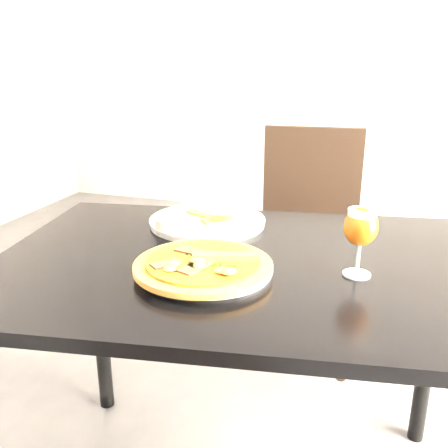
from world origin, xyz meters
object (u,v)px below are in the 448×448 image
(chair_far, at_px, (307,233))
(pizza, at_px, (204,264))
(dining_table, at_px, (246,293))
(beer_glass, at_px, (361,227))

(chair_far, distance_m, pizza, 1.05)
(dining_table, distance_m, chair_far, 0.91)
(dining_table, relative_size, pizza, 4.27)
(dining_table, distance_m, beer_glass, 0.33)
(dining_table, distance_m, pizza, 0.18)
(chair_far, height_order, beer_glass, chair_far)
(dining_table, relative_size, chair_far, 1.40)
(pizza, relative_size, beer_glass, 1.98)
(chair_far, relative_size, beer_glass, 6.00)
(dining_table, height_order, beer_glass, beer_glass)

